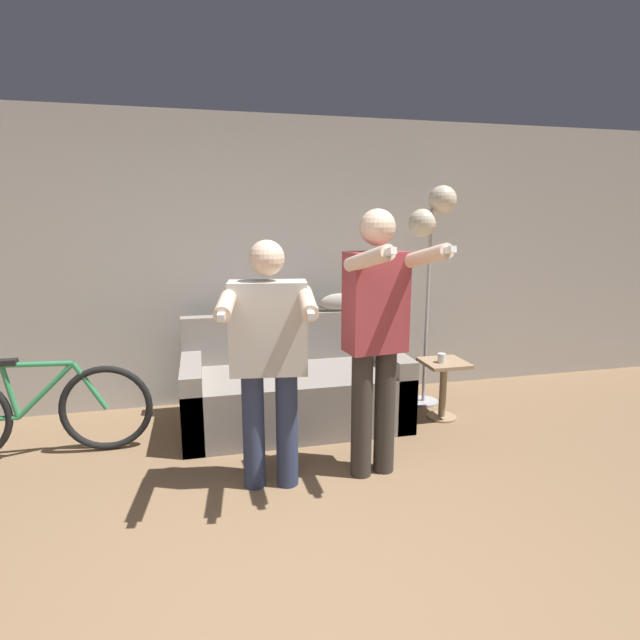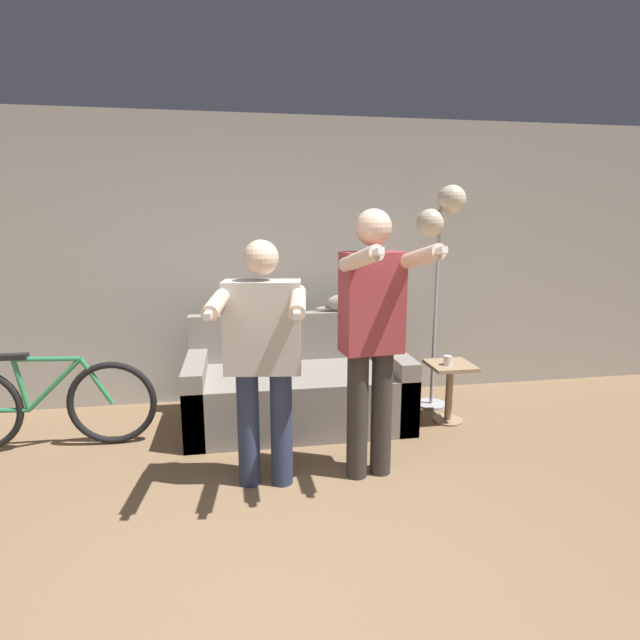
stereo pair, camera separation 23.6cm
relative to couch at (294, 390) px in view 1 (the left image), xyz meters
name	(u,v)px [view 1 (the left image)]	position (x,y,z in m)	size (l,w,h in m)	color
wall_back	(234,263)	(-0.42, 0.67, 1.01)	(10.00, 0.05, 2.60)	#B7B2A8
couch	(294,390)	(0.00, 0.00, 0.00)	(1.81, 0.91, 0.88)	gray
person_left	(269,349)	(-0.33, -0.99, 0.63)	(0.60, 0.73, 1.58)	#2D3856
person_right	(377,327)	(0.36, -0.99, 0.73)	(0.51, 0.70, 1.76)	#38332D
cat	(341,301)	(0.51, 0.35, 0.68)	(0.47, 0.11, 0.19)	#B7AD9E
floor_lamp	(432,226)	(1.27, 0.16, 1.35)	(0.42, 0.28, 1.98)	#B2B2B7
side_table	(443,379)	(1.26, -0.21, 0.07)	(0.36, 0.36, 0.51)	#A38460
cup	(442,358)	(1.22, -0.24, 0.26)	(0.07, 0.07, 0.08)	white
bicycle	(36,412)	(-1.91, -0.19, 0.06)	(1.60, 0.07, 0.74)	black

